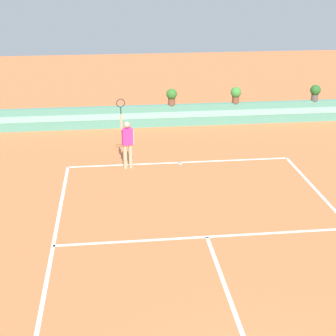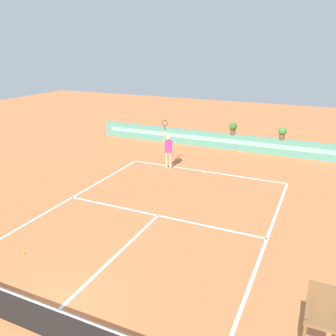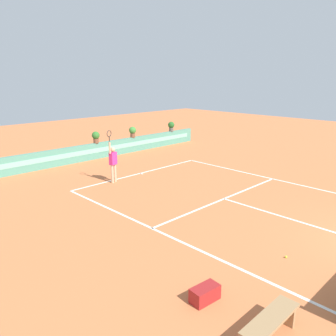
# 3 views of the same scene
# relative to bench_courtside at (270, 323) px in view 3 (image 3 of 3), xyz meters

# --- Properties ---
(ground_plane) EXTENTS (60.00, 60.00, 0.00)m
(ground_plane) POSITION_rel_bench_courtside_xyz_m (5.85, 4.97, -0.38)
(ground_plane) COLOR #C66B3D
(court_lines) EXTENTS (8.32, 11.94, 0.01)m
(court_lines) POSITION_rel_bench_courtside_xyz_m (5.85, 5.69, -0.37)
(court_lines) COLOR white
(court_lines) RESTS_ON ground
(back_wall_barrier) EXTENTS (18.00, 0.21, 1.00)m
(back_wall_barrier) POSITION_rel_bench_courtside_xyz_m (5.85, 15.36, 0.12)
(back_wall_barrier) COLOR #4C8E7A
(back_wall_barrier) RESTS_ON ground
(bench_courtside) EXTENTS (1.60, 0.44, 0.51)m
(bench_courtside) POSITION_rel_bench_courtside_xyz_m (0.00, 0.00, 0.00)
(bench_courtside) COLOR #99754C
(bench_courtside) RESTS_ON ground
(gear_bag) EXTENTS (0.74, 0.44, 0.36)m
(gear_bag) POSITION_rel_bench_courtside_xyz_m (0.03, 1.65, -0.20)
(gear_bag) COLOR maroon
(gear_bag) RESTS_ON ground
(tennis_player) EXTENTS (0.61, 0.30, 2.58)m
(tennis_player) POSITION_rel_bench_courtside_xyz_m (3.91, 10.56, 0.67)
(tennis_player) COLOR tan
(tennis_player) RESTS_ON ground
(tennis_ball_near_baseline) EXTENTS (0.07, 0.07, 0.07)m
(tennis_ball_near_baseline) POSITION_rel_bench_courtside_xyz_m (3.16, 1.23, -0.34)
(tennis_ball_near_baseline) COLOR #CCE033
(tennis_ball_near_baseline) RESTS_ON ground
(potted_plant_centre) EXTENTS (0.48, 0.48, 0.72)m
(potted_plant_centre) POSITION_rel_bench_courtside_xyz_m (6.08, 15.36, 1.04)
(potted_plant_centre) COLOR brown
(potted_plant_centre) RESTS_ON back_wall_barrier
(potted_plant_far_right) EXTENTS (0.48, 0.48, 0.72)m
(potted_plant_far_right) POSITION_rel_bench_courtside_xyz_m (12.72, 15.36, 1.04)
(potted_plant_far_right) COLOR #514C47
(potted_plant_far_right) RESTS_ON back_wall_barrier
(potted_plant_right) EXTENTS (0.48, 0.48, 0.72)m
(potted_plant_right) POSITION_rel_bench_courtside_xyz_m (9.00, 15.36, 1.04)
(potted_plant_right) COLOR brown
(potted_plant_right) RESTS_ON back_wall_barrier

